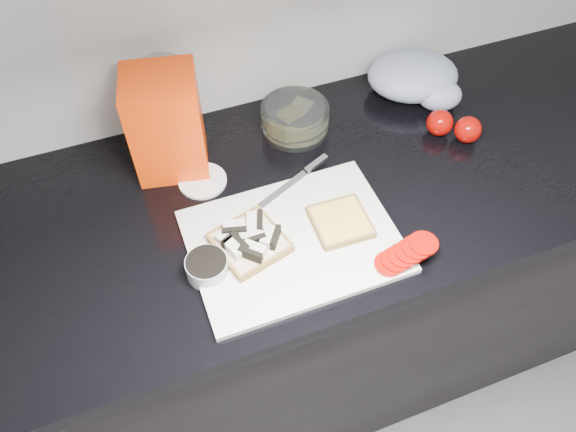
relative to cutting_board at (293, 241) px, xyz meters
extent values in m
cube|color=black|center=(0.11, 0.13, -0.48)|extent=(3.50, 0.60, 0.86)
cube|color=black|center=(0.11, 0.13, -0.03)|extent=(3.50, 0.64, 0.04)
cube|color=silver|center=(0.00, 0.00, 0.00)|extent=(0.40, 0.30, 0.01)
cube|color=beige|center=(-0.08, 0.02, 0.01)|extent=(0.15, 0.15, 0.02)
cube|color=silver|center=(-0.12, 0.04, 0.03)|extent=(0.05, 0.04, 0.02)
cube|color=black|center=(-0.12, 0.04, 0.03)|extent=(0.05, 0.03, 0.02)
cube|color=silver|center=(-0.10, 0.05, 0.03)|extent=(0.05, 0.03, 0.02)
cube|color=black|center=(-0.10, 0.05, 0.03)|extent=(0.05, 0.02, 0.02)
cube|color=silver|center=(-0.07, 0.05, 0.03)|extent=(0.04, 0.05, 0.02)
cube|color=black|center=(-0.07, 0.05, 0.03)|extent=(0.03, 0.05, 0.02)
cube|color=silver|center=(-0.12, 0.00, 0.03)|extent=(0.04, 0.05, 0.02)
cube|color=black|center=(-0.12, 0.00, 0.03)|extent=(0.03, 0.05, 0.02)
cube|color=silver|center=(-0.08, 0.02, 0.03)|extent=(0.04, 0.02, 0.02)
cube|color=black|center=(-0.08, 0.02, 0.03)|extent=(0.05, 0.01, 0.02)
cube|color=silver|center=(-0.05, 0.01, 0.03)|extent=(0.04, 0.05, 0.02)
cube|color=black|center=(-0.05, 0.01, 0.03)|extent=(0.04, 0.04, 0.02)
cube|color=silver|center=(-0.09, -0.02, 0.04)|extent=(0.05, 0.05, 0.02)
cube|color=black|center=(-0.09, -0.02, 0.04)|extent=(0.04, 0.04, 0.02)
cube|color=beige|center=(0.10, 0.00, 0.01)|extent=(0.11, 0.11, 0.01)
cube|color=gold|center=(0.10, 0.00, 0.02)|extent=(0.10, 0.10, 0.00)
cylinder|color=#970803|center=(0.15, -0.12, 0.01)|extent=(0.08, 0.08, 0.01)
cylinder|color=#970803|center=(0.16, -0.12, 0.01)|extent=(0.07, 0.07, 0.01)
cylinder|color=#970803|center=(0.18, -0.12, 0.02)|extent=(0.07, 0.07, 0.01)
cylinder|color=#970803|center=(0.19, -0.12, 0.02)|extent=(0.06, 0.06, 0.01)
cylinder|color=#970803|center=(0.20, -0.11, 0.03)|extent=(0.06, 0.06, 0.01)
cylinder|color=#970803|center=(0.22, -0.11, 0.03)|extent=(0.06, 0.06, 0.01)
cube|color=#B4B4B8|center=(0.03, 0.13, 0.01)|extent=(0.13, 0.07, 0.00)
cube|color=#B4B4B8|center=(0.12, 0.17, 0.01)|extent=(0.06, 0.04, 0.01)
cylinder|color=#A4A9AA|center=(-0.18, -0.01, 0.01)|extent=(0.08, 0.08, 0.04)
cylinder|color=black|center=(-0.18, -0.01, 0.03)|extent=(0.08, 0.08, 0.01)
cylinder|color=white|center=(-0.12, 0.22, 0.00)|extent=(0.14, 0.14, 0.01)
cylinder|color=silver|center=(0.12, 0.30, 0.03)|extent=(0.15, 0.15, 0.06)
cube|color=gold|center=(0.11, 0.30, 0.02)|extent=(0.06, 0.05, 0.03)
cube|color=#CEC47B|center=(0.14, 0.32, 0.01)|extent=(0.07, 0.07, 0.01)
cube|color=#FF2E04|center=(-0.17, 0.30, 0.11)|extent=(0.17, 0.16, 0.23)
cylinder|color=#A2A1A6|center=(-0.15, 0.35, 0.10)|extent=(0.09, 0.09, 0.22)
ellipsoid|color=#959EB8|center=(0.43, 0.33, 0.04)|extent=(0.26, 0.23, 0.10)
ellipsoid|color=#959EB8|center=(0.47, 0.26, 0.03)|extent=(0.12, 0.11, 0.07)
sphere|color=#970803|center=(0.42, 0.17, 0.02)|extent=(0.06, 0.06, 0.06)
sphere|color=#970803|center=(0.47, 0.13, 0.02)|extent=(0.06, 0.06, 0.06)
camera|label=1|loc=(-0.24, -0.59, 0.89)|focal=35.00mm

